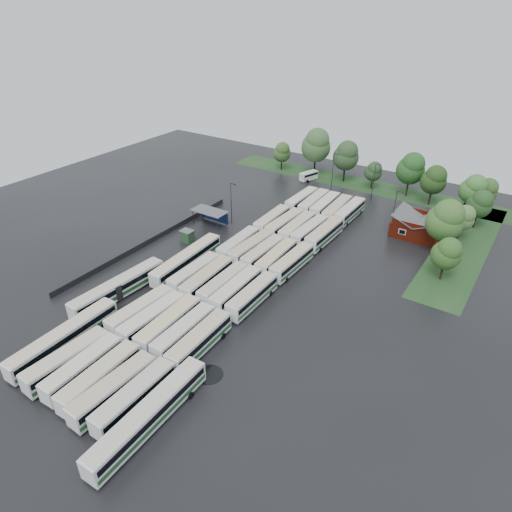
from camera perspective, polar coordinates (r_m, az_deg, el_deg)
The scene contains 63 objects.
ground at distance 82.40m, azimuth -5.81°, elevation -4.62°, with size 160.00×160.00×0.00m, color black.
brick_building at distance 106.26m, azimuth 19.48°, elevation 3.35°, with size 10.07×8.60×5.39m.
wash_shed at distance 105.26m, azimuth -5.70°, elevation 5.45°, with size 8.20×4.20×3.58m.
utility_hut at distance 99.07m, azimuth -8.61°, elevation 2.50°, with size 2.70×2.20×2.62m.
grass_strip_north at distance 132.16m, azimuth 12.96°, elevation 8.71°, with size 80.00×10.00×0.01m, color #1F401B.
grass_strip_east at distance 105.66m, azimuth 24.44°, elevation 0.99°, with size 10.00×50.00×0.01m, color #1F401B.
west_fence at distance 100.37m, azimuth -12.88°, elevation 1.97°, with size 0.10×50.00×1.20m, color #2D2D30.
bus_r0c0 at distance 70.85m, azimuth -22.50°, elevation -11.96°, with size 3.31×12.97×3.58m.
bus_r0c1 at distance 68.94m, azimuth -20.77°, elevation -12.97°, with size 3.15×12.58×3.47m.
bus_r0c2 at distance 66.72m, azimuth -18.92°, elevation -14.20°, with size 3.26×12.91×3.56m.
bus_r0c3 at distance 64.61m, azimuth -17.38°, elevation -15.64°, with size 3.08×12.91×3.57m.
bus_r0c4 at distance 62.97m, azimuth -14.94°, elevation -16.70°, with size 2.86×12.70×3.52m.
bus_r1c0 at distance 76.77m, azimuth -14.18°, elevation -6.69°, with size 3.23×12.72×3.51m.
bus_r1c1 at distance 74.79m, azimuth -12.77°, elevation -7.60°, with size 2.97×12.73×3.53m.
bus_r1c2 at distance 73.00m, azimuth -10.81°, elevation -8.38°, with size 3.35×13.04×3.60m.
bus_r1c3 at distance 71.24m, azimuth -8.97°, elevation -9.38°, with size 2.92×12.51×3.47m.
bus_r1c4 at distance 69.36m, azimuth -7.07°, elevation -10.44°, with size 3.13×12.83×3.55m.
bus_r2c0 at distance 84.70m, azimuth -7.67°, elevation -2.15°, with size 2.71×12.42×3.45m.
bus_r2c1 at distance 82.72m, azimuth -6.13°, elevation -2.85°, with size 3.28×12.94×3.57m.
bus_r2c2 at distance 81.17m, azimuth -4.08°, elevation -3.52°, with size 2.81×12.32×3.42m.
bus_r2c3 at distance 79.50m, azimuth -2.49°, elevation -4.22°, with size 3.04×12.75×3.53m.
bus_r2c4 at distance 77.99m, azimuth -0.46°, elevation -5.00°, with size 2.76×12.41×3.45m.
bus_r3c0 at distance 93.66m, azimuth -2.18°, elevation 1.51°, with size 2.92×12.34×3.42m.
bus_r3c1 at distance 92.14m, azimuth -0.55°, elevation 1.03°, with size 3.16×12.58×3.48m.
bus_r3c2 at distance 90.37m, azimuth 0.91°, elevation 0.37°, with size 2.79×12.27×3.40m.
bus_r3c3 at distance 88.79m, azimuth 2.58°, elevation -0.23°, with size 3.06×12.46×3.44m.
bus_r3c4 at distance 87.57m, azimuth 4.52°, elevation -0.77°, with size 2.87×12.47×3.46m.
bus_r4c0 at distance 103.61m, azimuth 2.02°, elevation 4.50°, with size 3.01×12.43×3.44m.
bus_r4c1 at distance 102.00m, azimuth 3.60°, elevation 4.03°, with size 3.00×12.57×3.48m.
bus_r4c2 at distance 100.57m, azimuth 5.19°, elevation 3.57°, with size 2.87×12.64×3.51m.
bus_r4c3 at distance 99.51m, azimuth 6.72°, elevation 3.14°, with size 3.05×12.40×3.43m.
bus_r4c4 at distance 98.39m, azimuth 8.54°, elevation 2.74°, with size 2.96×13.01×3.61m.
bus_r5c0 at distance 114.59m, azimuth 5.73°, elevation 6.99°, with size 2.72×12.43×3.45m.
bus_r5c1 at distance 113.12m, azimuth 7.23°, elevation 6.60°, with size 3.23×12.78×3.53m.
bus_r5c2 at distance 112.10m, azimuth 8.62°, elevation 6.25°, with size 3.12×12.52×3.46m.
bus_r5c3 at distance 110.49m, azimuth 10.11°, elevation 5.77°, with size 3.24×12.81×3.54m.
bus_r5c4 at distance 109.93m, azimuth 11.62°, elevation 5.46°, with size 2.69×12.48×3.47m.
artic_bus_west_a at distance 75.14m, azimuth -22.85°, elevation -9.39°, with size 3.07×18.57×3.44m.
artic_bus_west_b at distance 89.11m, azimuth -8.64°, elevation -0.44°, with size 3.43×18.70×3.45m.
artic_bus_west_c at distance 83.44m, azimuth -16.81°, elevation -3.83°, with size 3.62×18.98×3.50m.
artic_bus_east at distance 60.55m, azimuth -13.22°, elevation -18.78°, with size 3.28×19.21×3.55m.
minibus at distance 132.44m, azimuth 6.61°, elevation 9.96°, with size 3.69×5.92×2.43m.
tree_north_0 at distance 138.54m, azimuth 3.27°, elevation 12.85°, with size 5.18×5.18×8.59m.
tree_north_1 at distance 134.45m, azimuth 7.56°, elevation 13.60°, with size 8.34×8.34×13.81m.
tree_north_2 at distance 130.86m, azimuth 11.23°, elevation 12.23°, with size 7.14×7.14×11.83m.
tree_north_3 at distance 128.10m, azimuth 14.49°, elevation 10.22°, with size 4.70×4.69×7.78m.
tree_north_4 at distance 124.83m, azimuth 18.84°, elevation 10.34°, with size 7.20×7.20×11.92m.
tree_north_5 at distance 121.62m, azimuth 21.39°, elevation 8.88°, with size 6.31×6.31×10.44m.
tree_north_6 at distance 122.37m, azimuth 26.86°, elevation 7.30°, with size 5.40×5.40×8.95m.
tree_east_0 at distance 89.59m, azimuth 22.78°, elevation 0.34°, with size 5.39×5.39×8.93m.
tree_east_1 at distance 97.44m, azimuth 22.65°, elevation 4.21°, with size 7.40×7.40×12.26m.
tree_east_2 at distance 106.36m, azimuth 24.50°, elevation 4.39°, with size 4.98×4.98×8.25m.
tree_east_3 at distance 113.30m, azimuth 26.22°, elevation 5.89°, with size 5.61×5.61×9.29m.
tree_east_4 at distance 119.69m, azimuth 25.55°, elevation 7.58°, with size 6.18×6.18×10.23m.
lamp_post_ne at distance 102.92m, azimuth 16.96°, elevation 5.55°, with size 1.62×0.32×10.54m.
lamp_post_nw at distance 104.37m, azimuth -3.07°, elevation 7.00°, with size 1.53×0.30×9.91m.
lamp_post_back_w at distance 124.07m, azimuth 9.64°, elevation 10.64°, with size 1.61×0.31×10.47m.
lamp_post_back_e at distance 119.78m, azimuth 14.57°, elevation 9.24°, with size 1.54×0.30×10.03m.
puddle_0 at distance 71.57m, azimuth -16.42°, elevation -12.24°, with size 6.10×6.10×0.01m, color black.
puddle_1 at distance 65.64m, azimuth -13.13°, elevation -16.42°, with size 2.81×2.81×0.01m, color black.
puddle_2 at distance 85.30m, azimuth -9.36°, elevation -3.56°, with size 7.14×7.14×0.01m, color black.
puddle_3 at distance 79.73m, azimuth -2.69°, elevation -5.82°, with size 4.46×4.46×0.01m, color black.
puddle_4 at distance 66.83m, azimuth -5.84°, elevation -14.54°, with size 4.01×4.01×0.01m, color black.
Camera 1 is at (44.20, -51.30, 46.96)m, focal length 32.00 mm.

